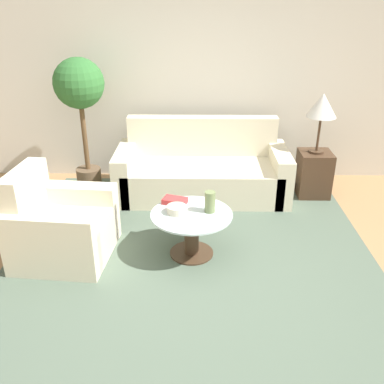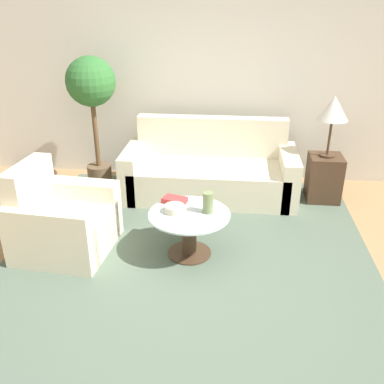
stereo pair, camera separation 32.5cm
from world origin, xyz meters
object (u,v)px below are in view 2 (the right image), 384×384
at_px(potted_plant, 92,94).
at_px(vase, 208,203).
at_px(armchair, 60,223).
at_px(bowl, 175,209).
at_px(coffee_table, 189,228).
at_px(sofa_main, 210,172).
at_px(book_stack, 175,200).
at_px(table_lamp, 333,109).

height_order(potted_plant, vase, potted_plant).
distance_m(armchair, potted_plant, 1.80).
bearing_deg(bowl, coffee_table, -5.90).
distance_m(sofa_main, bowl, 1.46).
relative_size(sofa_main, potted_plant, 1.26).
relative_size(sofa_main, vase, 10.25).
bearing_deg(bowl, book_stack, 97.94).
distance_m(bowl, book_stack, 0.20).
height_order(table_lamp, bowl, table_lamp).
relative_size(table_lamp, bowl, 3.83).
relative_size(armchair, coffee_table, 1.20).
height_order(table_lamp, vase, table_lamp).
xyz_separation_m(sofa_main, bowl, (-0.25, -1.43, 0.20)).
height_order(sofa_main, book_stack, sofa_main).
distance_m(vase, book_stack, 0.39).
height_order(table_lamp, book_stack, table_lamp).
xyz_separation_m(potted_plant, book_stack, (1.18, -1.30, -0.74)).
height_order(armchair, coffee_table, armchair).
bearing_deg(sofa_main, coffee_table, -94.24).
distance_m(coffee_table, potted_plant, 2.23).
bearing_deg(armchair, sofa_main, -38.24).
xyz_separation_m(potted_plant, vase, (1.52, -1.48, -0.66)).
distance_m(vase, bowl, 0.32).
bearing_deg(potted_plant, sofa_main, -3.04).
height_order(armchair, bowl, armchair).
height_order(armchair, table_lamp, table_lamp).
bearing_deg(vase, bowl, -175.12).
xyz_separation_m(coffee_table, book_stack, (-0.17, 0.21, 0.18)).
bearing_deg(armchair, coffee_table, -84.07).
relative_size(sofa_main, armchair, 2.25).
bearing_deg(bowl, table_lamp, 40.18).
relative_size(table_lamp, book_stack, 2.74).
bearing_deg(sofa_main, bowl, -99.82).
distance_m(armchair, vase, 1.46).
distance_m(armchair, bowl, 1.14).
height_order(sofa_main, coffee_table, sofa_main).
relative_size(coffee_table, bowl, 4.13).
relative_size(armchair, book_stack, 3.55).
bearing_deg(potted_plant, bowl, -51.21).
relative_size(potted_plant, book_stack, 6.34).
bearing_deg(book_stack, sofa_main, 95.17).
relative_size(table_lamp, potted_plant, 0.43).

